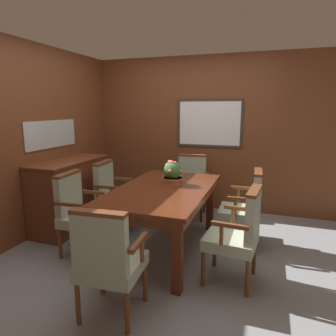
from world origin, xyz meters
name	(u,v)px	position (x,y,z in m)	size (l,w,h in m)	color
ground_plane	(154,251)	(0.00, 0.00, 0.00)	(14.00, 14.00, 0.00)	gray
wall_back	(193,134)	(0.00, 1.77, 1.23)	(7.20, 0.08, 2.45)	brown
wall_left	(32,142)	(-1.66, 0.00, 1.23)	(0.08, 7.20, 2.45)	brown
dining_table	(164,196)	(0.09, 0.08, 0.66)	(1.01, 1.74, 0.75)	#562614
chair_right_near	(239,232)	(0.98, -0.33, 0.51)	(0.50, 0.54, 0.94)	brown
chair_head_far	(191,183)	(0.09, 1.33, 0.51)	(0.55, 0.51, 0.94)	brown
chair_left_far	(112,193)	(-0.78, 0.45, 0.51)	(0.49, 0.53, 0.94)	brown
chair_head_near	(108,258)	(0.08, -1.17, 0.51)	(0.54, 0.50, 0.94)	brown
chair_right_far	(246,205)	(0.98, 0.49, 0.51)	(0.49, 0.53, 0.94)	brown
chair_left_near	(79,210)	(-0.80, -0.29, 0.51)	(0.49, 0.53, 0.94)	brown
potted_plant	(173,173)	(0.15, 0.25, 0.89)	(0.25, 0.25, 0.29)	#B2603D
sideboard_cabinet	(71,194)	(-1.37, 0.33, 0.47)	(0.53, 1.21, 0.95)	brown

